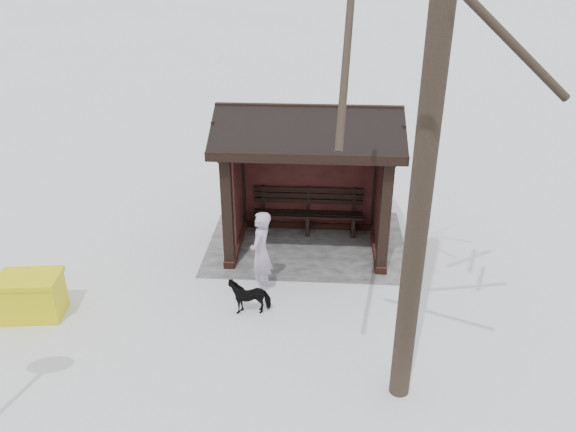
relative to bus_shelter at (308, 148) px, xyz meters
The scene contains 6 objects.
ground 2.17m from the bus_shelter, 90.00° to the left, with size 120.00×120.00×0.00m, color silver.
trampled_patch 2.16m from the bus_shelter, 90.00° to the right, with size 4.20×3.20×0.02m, color gray.
bus_shelter is the anchor object (origin of this frame).
pedestrian 2.44m from the bus_shelter, 67.42° to the left, with size 0.58×0.38×1.60m, color #AC9EB9.
dog 3.25m from the bus_shelter, 70.11° to the left, with size 0.34×0.74×0.62m, color black.
grit_bin 5.74m from the bus_shelter, 32.38° to the left, with size 1.10×0.82×0.79m.
Camera 1 is at (-0.31, 10.50, 5.85)m, focal length 35.00 mm.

